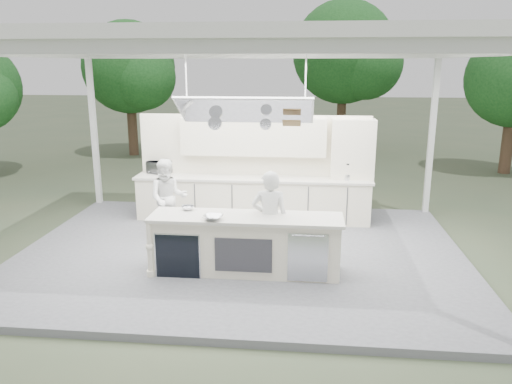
# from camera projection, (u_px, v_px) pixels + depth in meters

# --- Properties ---
(ground) EXTENTS (90.00, 90.00, 0.00)m
(ground) POSITION_uv_depth(u_px,v_px,m) (241.00, 257.00, 9.13)
(ground) COLOR #454C34
(ground) RESTS_ON ground
(stage_deck) EXTENTS (8.00, 6.00, 0.12)m
(stage_deck) POSITION_uv_depth(u_px,v_px,m) (241.00, 254.00, 9.12)
(stage_deck) COLOR slate
(stage_deck) RESTS_ON ground
(tent) EXTENTS (8.20, 6.20, 3.86)m
(tent) POSITION_uv_depth(u_px,v_px,m) (240.00, 46.00, 8.19)
(tent) COLOR white
(tent) RESTS_ON ground
(demo_island) EXTENTS (3.10, 0.79, 0.95)m
(demo_island) POSITION_uv_depth(u_px,v_px,m) (245.00, 244.00, 8.09)
(demo_island) COLOR white
(demo_island) RESTS_ON stage_deck
(back_counter) EXTENTS (5.08, 0.72, 0.95)m
(back_counter) POSITION_uv_depth(u_px,v_px,m) (253.00, 198.00, 10.81)
(back_counter) COLOR white
(back_counter) RESTS_ON stage_deck
(back_wall_unit) EXTENTS (5.05, 0.48, 2.25)m
(back_wall_unit) POSITION_uv_depth(u_px,v_px,m) (274.00, 153.00, 10.73)
(back_wall_unit) COLOR white
(back_wall_unit) RESTS_ON stage_deck
(tree_cluster) EXTENTS (19.55, 9.40, 5.85)m
(tree_cluster) POSITION_uv_depth(u_px,v_px,m) (272.00, 67.00, 17.73)
(tree_cluster) COLOR #4C3326
(tree_cluster) RESTS_ON ground
(head_chef) EXTENTS (0.61, 0.40, 1.66)m
(head_chef) POSITION_uv_depth(u_px,v_px,m) (270.00, 220.00, 8.16)
(head_chef) COLOR silver
(head_chef) RESTS_ON stage_deck
(sous_chef) EXTENTS (0.88, 0.76, 1.55)m
(sous_chef) POSITION_uv_depth(u_px,v_px,m) (168.00, 198.00, 9.70)
(sous_chef) COLOR white
(sous_chef) RESTS_ON stage_deck
(toaster_oven) EXTENTS (0.57, 0.47, 0.27)m
(toaster_oven) POSITION_uv_depth(u_px,v_px,m) (159.00, 167.00, 11.04)
(toaster_oven) COLOR #AFB2B6
(toaster_oven) RESTS_ON back_counter
(bowl_large) EXTENTS (0.36, 0.36, 0.07)m
(bowl_large) POSITION_uv_depth(u_px,v_px,m) (213.00, 218.00, 7.78)
(bowl_large) COLOR #B3B6BA
(bowl_large) RESTS_ON demo_island
(bowl_small) EXTENTS (0.22, 0.22, 0.07)m
(bowl_small) POSITION_uv_depth(u_px,v_px,m) (188.00, 208.00, 8.31)
(bowl_small) COLOR silver
(bowl_small) RESTS_ON demo_island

